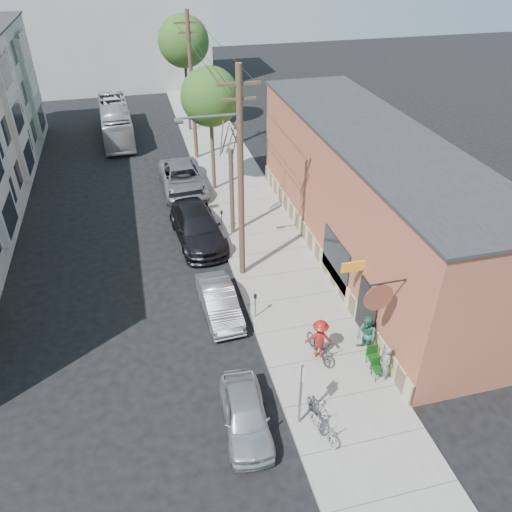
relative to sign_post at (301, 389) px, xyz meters
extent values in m
plane|color=black|center=(-2.35, 4.70, -1.83)|extent=(120.00, 120.00, 0.00)
cube|color=gray|center=(1.90, 15.70, -1.76)|extent=(4.50, 58.00, 0.15)
cube|color=#9C523A|center=(6.65, 9.70, 1.42)|extent=(5.00, 20.00, 6.50)
cube|color=#2B2B2D|center=(6.65, 9.70, 4.72)|extent=(5.20, 20.20, 0.12)
cube|color=tan|center=(4.13, 9.70, -1.28)|extent=(0.10, 20.00, 1.10)
cube|color=black|center=(4.12, 3.70, -0.53)|extent=(0.10, 1.60, 2.60)
cube|color=black|center=(4.12, 7.20, -0.23)|extent=(0.08, 3.00, 2.20)
cylinder|color=brown|center=(3.20, 1.50, 2.07)|extent=(1.10, 0.06, 1.10)
cube|color=orange|center=(3.65, 4.50, 1.27)|extent=(1.00, 0.08, 0.45)
cube|color=beige|center=(-11.60, 22.70, 2.67)|extent=(1.10, 3.20, 7.00)
cube|color=gray|center=(-11.60, 30.70, 2.67)|extent=(1.10, 3.20, 7.00)
cube|color=#ACACA7|center=(-4.35, 46.70, 4.17)|extent=(18.00, 8.00, 12.00)
cube|color=slate|center=(0.00, 0.00, -0.28)|extent=(0.07, 0.07, 2.80)
cube|color=silver|center=(0.00, 0.00, 0.72)|extent=(0.02, 0.45, 0.60)
cylinder|color=slate|center=(-0.10, 5.81, -1.13)|extent=(0.06, 0.06, 1.10)
cylinder|color=black|center=(-0.10, 5.81, -0.53)|extent=(0.14, 0.14, 0.18)
cylinder|color=slate|center=(-0.10, 13.53, -1.13)|extent=(0.06, 0.06, 1.10)
cylinder|color=black|center=(-0.10, 13.53, -0.53)|extent=(0.14, 0.14, 0.18)
cylinder|color=#503A28|center=(0.10, 9.24, 3.32)|extent=(0.28, 0.28, 10.00)
cube|color=#503A28|center=(0.10, 9.24, 7.52)|extent=(1.80, 0.12, 0.12)
cube|color=#503A28|center=(0.10, 9.24, 6.92)|extent=(1.40, 0.10, 0.10)
cylinder|color=slate|center=(-2.40, 9.24, 6.22)|extent=(0.35, 0.24, 0.24)
cylinder|color=#503A28|center=(0.10, 24.52, 3.32)|extent=(0.28, 0.28, 10.00)
cube|color=#503A28|center=(0.10, 24.52, 7.52)|extent=(1.80, 0.12, 0.12)
cube|color=#503A28|center=(0.10, 24.52, 6.92)|extent=(1.40, 0.10, 0.10)
cylinder|color=#44392C|center=(0.45, 13.20, 0.78)|extent=(0.24, 0.24, 4.93)
cylinder|color=#44392C|center=(0.45, 19.02, 1.12)|extent=(0.24, 0.24, 5.61)
sphere|color=#315A1F|center=(0.45, 19.02, 4.28)|extent=(3.51, 3.51, 3.51)
cylinder|color=#44392C|center=(0.45, 30.66, 1.60)|extent=(0.24, 0.24, 6.56)
sphere|color=#315A1F|center=(0.45, 30.66, 5.29)|extent=(3.93, 3.93, 3.93)
imported|color=slate|center=(3.72, 1.12, -0.89)|extent=(0.41, 0.60, 1.59)
imported|color=#27624B|center=(3.63, 2.61, -0.78)|extent=(0.85, 0.99, 1.80)
imported|color=maroon|center=(1.79, 2.91, -0.81)|extent=(1.29, 1.00, 1.75)
imported|color=black|center=(1.79, 2.91, -1.18)|extent=(0.93, 1.98, 1.00)
imported|color=black|center=(0.56, -0.10, -1.21)|extent=(0.47, 1.58, 0.95)
imported|color=gray|center=(0.60, -0.70, -1.27)|extent=(0.93, 1.66, 0.83)
imported|color=#AAAEB2|center=(-1.82, 0.37, -1.19)|extent=(1.78, 3.89, 1.29)
imported|color=gray|center=(-1.55, 6.60, -1.17)|extent=(1.61, 4.10, 1.33)
imported|color=black|center=(-1.55, 13.06, -0.99)|extent=(2.82, 5.98, 1.68)
imported|color=gray|center=(-1.55, 19.45, -1.00)|extent=(2.92, 6.05, 1.66)
imported|color=silver|center=(-5.53, 30.64, -0.50)|extent=(2.64, 9.66, 2.67)
camera|label=1|loc=(-4.20, -10.55, 12.80)|focal=35.00mm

